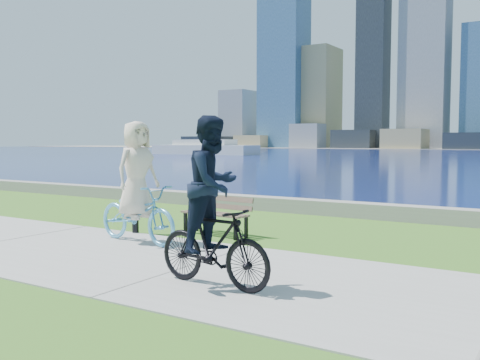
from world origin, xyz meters
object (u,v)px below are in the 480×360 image
object	(u,v)px
cyclist_man	(213,215)
cyclist_woman	(137,198)
park_bench	(218,211)
bollard_lamp	(135,200)

from	to	relation	value
cyclist_man	cyclist_woman	bearing A→B (deg)	63.77
park_bench	bollard_lamp	distance (m)	1.62
cyclist_woman	cyclist_man	xyz separation A→B (m)	(2.77, -1.65, 0.09)
bollard_lamp	cyclist_man	distance (m)	4.24
park_bench	bollard_lamp	world-z (taller)	bollard_lamp
cyclist_man	bollard_lamp	bearing A→B (deg)	60.43
cyclist_woman	cyclist_man	size ratio (longest dim) A/B	1.02
bollard_lamp	park_bench	bearing A→B (deg)	27.33
park_bench	cyclist_man	bearing A→B (deg)	-50.52
park_bench	cyclist_woman	xyz separation A→B (m)	(-0.70, -1.46, 0.36)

